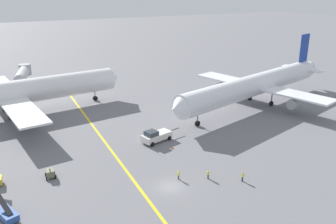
# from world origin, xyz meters

# --- Properties ---
(ground_plane) EXTENTS (600.00, 600.00, 0.00)m
(ground_plane) POSITION_xyz_m (0.00, 0.00, 0.00)
(ground_plane) COLOR slate
(taxiway_stripe) EXTENTS (2.77, 119.99, 0.01)m
(taxiway_stripe) POSITION_xyz_m (-4.42, 10.00, 0.00)
(taxiway_stripe) COLOR yellow
(taxiway_stripe) RESTS_ON ground
(airliner_at_gate_left) EXTENTS (54.29, 47.08, 16.87)m
(airliner_at_gate_left) POSITION_xyz_m (-17.95, 47.62, 5.57)
(airliner_at_gate_left) COLOR white
(airliner_at_gate_left) RESTS_ON ground
(airliner_being_pushed) EXTENTS (58.26, 39.81, 16.80)m
(airliner_being_pushed) POSITION_xyz_m (38.55, 27.19, 5.64)
(airliner_being_pushed) COLOR white
(airliner_being_pushed) RESTS_ON ground
(pushback_tug) EXTENTS (9.68, 4.47, 2.93)m
(pushback_tug) POSITION_xyz_m (5.35, 17.25, 1.25)
(pushback_tug) COLOR white
(pushback_tug) RESTS_ON ground
(gse_gpu_cart_small) EXTENTS (1.70, 2.18, 1.90)m
(gse_gpu_cart_small) POSITION_xyz_m (-16.69, 11.62, 0.79)
(gse_gpu_cart_small) COLOR #666B4C
(gse_gpu_cart_small) RESTS_ON ground
(gse_belt_loader_portside) EXTENTS (3.03, 5.05, 3.02)m
(gse_belt_loader_portside) POSITION_xyz_m (-23.94, 2.44, 0.83)
(gse_belt_loader_portside) COLOR #2D5199
(gse_belt_loader_portside) RESTS_ON ground
(ground_crew_ramp_agent_by_cones) EXTENTS (0.45, 0.38, 1.60)m
(ground_crew_ramp_agent_by_cones) POSITION_xyz_m (11.49, -3.68, 0.83)
(ground_crew_ramp_agent_by_cones) COLOR #2D3351
(ground_crew_ramp_agent_by_cones) RESTS_ON ground
(ground_crew_wing_walker_right) EXTENTS (0.44, 0.39, 1.56)m
(ground_crew_wing_walker_right) POSITION_xyz_m (6.87, -0.46, 0.81)
(ground_crew_wing_walker_right) COLOR #4C4C51
(ground_crew_wing_walker_right) RESTS_ON ground
(ground_crew_marshaller_foreground) EXTENTS (0.50, 0.36, 1.55)m
(ground_crew_marshaller_foreground) POSITION_xyz_m (2.34, 1.55, 0.80)
(ground_crew_marshaller_foreground) COLOR #4C4C51
(ground_crew_marshaller_foreground) RESTS_ON ground
(traffic_cone_wingtip_port) EXTENTS (0.44, 0.44, 0.60)m
(traffic_cone_wingtip_port) POSITION_xyz_m (6.89, 12.88, 0.28)
(traffic_cone_wingtip_port) COLOR orange
(traffic_cone_wingtip_port) RESTS_ON ground
(jet_bridge) EXTENTS (6.48, 16.17, 5.98)m
(jet_bridge) POSITION_xyz_m (-14.30, 75.28, 4.20)
(jet_bridge) COLOR #B7B7BC
(jet_bridge) RESTS_ON ground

